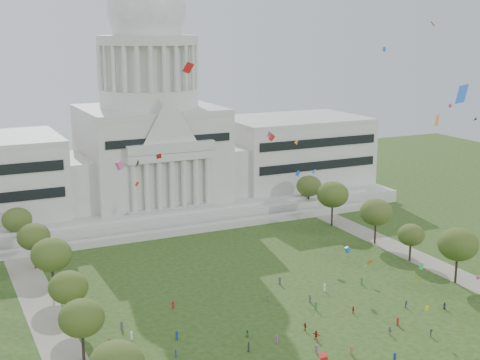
# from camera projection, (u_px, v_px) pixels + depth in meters

# --- Properties ---
(ground) EXTENTS (400.00, 400.00, 0.00)m
(ground) POSITION_uv_depth(u_px,v_px,m) (342.00, 351.00, 126.44)
(ground) COLOR #294316
(ground) RESTS_ON ground
(capitol) EXTENTS (160.00, 64.50, 91.30)m
(capitol) POSITION_uv_depth(u_px,v_px,m) (151.00, 143.00, 221.36)
(capitol) COLOR beige
(capitol) RESTS_ON ground
(path_left) EXTENTS (8.00, 160.00, 0.04)m
(path_left) POSITION_uv_depth(u_px,v_px,m) (55.00, 336.00, 132.66)
(path_left) COLOR gray
(path_left) RESTS_ON ground
(path_right) EXTENTS (8.00, 160.00, 0.04)m
(path_right) POSITION_uv_depth(u_px,v_px,m) (432.00, 264.00, 172.98)
(path_right) COLOR gray
(path_right) RESTS_ON ground
(row_tree_l_2) EXTENTS (8.42, 8.42, 11.97)m
(row_tree_l_2) POSITION_uv_depth(u_px,v_px,m) (82.00, 318.00, 120.84)
(row_tree_l_2) COLOR black
(row_tree_l_2) RESTS_ON ground
(row_tree_r_2) EXTENTS (9.55, 9.55, 13.58)m
(row_tree_r_2) POSITION_uv_depth(u_px,v_px,m) (458.00, 244.00, 158.17)
(row_tree_r_2) COLOR black
(row_tree_r_2) RESTS_ON ground
(row_tree_l_3) EXTENTS (8.12, 8.12, 11.55)m
(row_tree_l_3) POSITION_uv_depth(u_px,v_px,m) (68.00, 287.00, 135.92)
(row_tree_l_3) COLOR black
(row_tree_l_3) RESTS_ON ground
(row_tree_r_3) EXTENTS (7.01, 7.01, 9.98)m
(row_tree_r_3) POSITION_uv_depth(u_px,v_px,m) (411.00, 235.00, 173.84)
(row_tree_r_3) COLOR black
(row_tree_r_3) RESTS_ON ground
(row_tree_l_4) EXTENTS (9.29, 9.29, 13.21)m
(row_tree_l_4) POSITION_uv_depth(u_px,v_px,m) (51.00, 255.00, 151.93)
(row_tree_l_4) COLOR black
(row_tree_l_4) RESTS_ON ground
(row_tree_r_4) EXTENTS (9.19, 9.19, 13.06)m
(row_tree_r_4) POSITION_uv_depth(u_px,v_px,m) (376.00, 212.00, 187.18)
(row_tree_r_4) COLOR black
(row_tree_r_4) RESTS_ON ground
(row_tree_l_5) EXTENTS (8.33, 8.33, 11.85)m
(row_tree_l_5) POSITION_uv_depth(u_px,v_px,m) (34.00, 237.00, 168.02)
(row_tree_l_5) COLOR black
(row_tree_l_5) RESTS_ON ground
(row_tree_r_5) EXTENTS (9.82, 9.82, 13.96)m
(row_tree_r_5) POSITION_uv_depth(u_px,v_px,m) (333.00, 195.00, 204.22)
(row_tree_r_5) COLOR black
(row_tree_r_5) RESTS_ON ground
(row_tree_l_6) EXTENTS (8.19, 8.19, 11.64)m
(row_tree_l_6) POSITION_uv_depth(u_px,v_px,m) (17.00, 220.00, 183.31)
(row_tree_l_6) COLOR black
(row_tree_l_6) RESTS_ON ground
(row_tree_r_6) EXTENTS (8.42, 8.42, 11.97)m
(row_tree_r_6) POSITION_uv_depth(u_px,v_px,m) (309.00, 186.00, 221.36)
(row_tree_r_6) COLOR black
(row_tree_r_6) RESTS_ON ground
(person_0) EXTENTS (0.87, 0.93, 1.59)m
(person_0) POSITION_uv_depth(u_px,v_px,m) (444.00, 306.00, 145.18)
(person_0) COLOR #26262B
(person_0) RESTS_ON ground
(person_2) EXTENTS (0.85, 0.89, 1.57)m
(person_2) POSITION_uv_depth(u_px,v_px,m) (406.00, 304.00, 145.89)
(person_2) COLOR navy
(person_2) RESTS_ON ground
(person_3) EXTENTS (0.91, 1.26, 1.75)m
(person_3) POSITION_uv_depth(u_px,v_px,m) (390.00, 330.00, 133.14)
(person_3) COLOR #4C4C51
(person_3) RESTS_ON ground
(person_4) EXTENTS (0.68, 1.08, 1.74)m
(person_4) POSITION_uv_depth(u_px,v_px,m) (305.00, 327.00, 134.88)
(person_4) COLOR #B21E1E
(person_4) RESTS_ON ground
(person_5) EXTENTS (1.48, 1.90, 1.92)m
(person_5) POSITION_uv_depth(u_px,v_px,m) (316.00, 335.00, 130.94)
(person_5) COLOR #B21E1E
(person_5) RESTS_ON ground
(person_8) EXTENTS (0.87, 0.62, 1.66)m
(person_8) POSITION_uv_depth(u_px,v_px,m) (247.00, 334.00, 131.83)
(person_8) COLOR #33723F
(person_8) RESTS_ON ground
(person_9) EXTENTS (1.13, 1.11, 1.62)m
(person_9) POSITION_uv_depth(u_px,v_px,m) (431.00, 333.00, 132.14)
(person_9) COLOR #26262B
(person_9) RESTS_ON ground
(person_10) EXTENTS (0.75, 1.08, 1.69)m
(person_10) POSITION_uv_depth(u_px,v_px,m) (353.00, 310.00, 142.96)
(person_10) COLOR #B21E1E
(person_10) RESTS_ON ground
(distant_crowd) EXTENTS (62.97, 42.48, 1.94)m
(distant_crowd) POSITION_uv_depth(u_px,v_px,m) (257.00, 328.00, 134.30)
(distant_crowd) COLOR olive
(distant_crowd) RESTS_ON ground
(kite_swarm) EXTENTS (80.56, 94.82, 57.95)m
(kite_swarm) POSITION_uv_depth(u_px,v_px,m) (319.00, 215.00, 124.58)
(kite_swarm) COLOR blue
(kite_swarm) RESTS_ON ground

